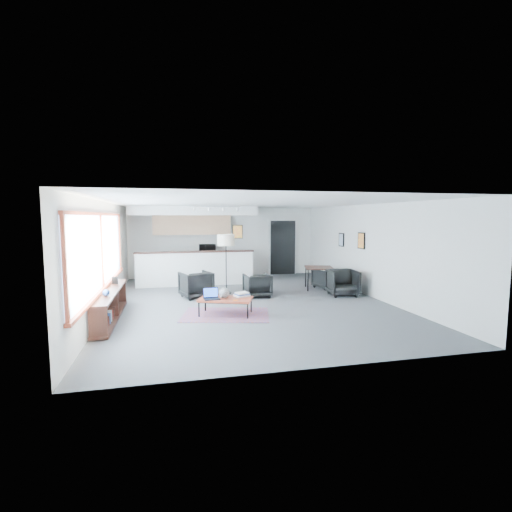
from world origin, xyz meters
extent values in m
cube|color=#48484A|center=(0.00, 0.00, -0.01)|extent=(7.00, 9.00, 0.01)
cube|color=white|center=(0.00, 0.00, 2.60)|extent=(7.00, 9.00, 0.01)
cube|color=silver|center=(0.00, 4.50, 1.30)|extent=(7.00, 0.01, 2.60)
cube|color=silver|center=(0.00, -4.50, 1.30)|extent=(7.00, 0.01, 2.60)
cube|color=silver|center=(-3.50, 0.00, 1.30)|extent=(0.01, 9.00, 2.60)
cube|color=silver|center=(3.50, 0.00, 1.30)|extent=(0.01, 9.00, 2.60)
cube|color=#8CBFFF|center=(-3.47, -0.90, 1.50)|extent=(0.02, 5.80, 1.55)
cube|color=maroon|center=(-3.44, -0.90, 0.70)|extent=(0.10, 5.95, 0.06)
cube|color=maroon|center=(-3.45, -0.90, 2.30)|extent=(0.06, 5.95, 0.06)
cube|color=maroon|center=(-3.45, -3.80, 1.50)|extent=(0.06, 0.06, 1.60)
cube|color=maroon|center=(-3.45, -0.90, 1.50)|extent=(0.06, 0.06, 1.60)
cube|color=maroon|center=(-3.45, 2.00, 1.50)|extent=(0.06, 0.06, 1.60)
cube|color=#341912|center=(-3.30, -1.00, 0.62)|extent=(0.35, 3.00, 0.05)
cube|color=#341912|center=(-3.30, -1.00, 0.05)|extent=(0.35, 3.00, 0.05)
cube|color=#341912|center=(-3.30, -2.45, 0.33)|extent=(0.33, 0.04, 0.55)
cube|color=#341912|center=(-3.30, -1.00, 0.33)|extent=(0.33, 0.04, 0.55)
cube|color=#341912|center=(-3.30, 0.45, 0.33)|extent=(0.33, 0.04, 0.55)
cube|color=#3359A5|center=(-3.30, -2.30, 0.17)|extent=(0.18, 0.04, 0.20)
cube|color=silver|center=(-3.30, -2.13, 0.18)|extent=(0.18, 0.04, 0.22)
cube|color=maroon|center=(-3.30, -1.96, 0.20)|extent=(0.18, 0.04, 0.24)
cube|color=#341912|center=(-3.30, -1.79, 0.17)|extent=(0.18, 0.04, 0.20)
cube|color=#3359A5|center=(-3.30, -1.62, 0.18)|extent=(0.18, 0.04, 0.22)
cube|color=silver|center=(-3.30, -1.45, 0.20)|extent=(0.18, 0.04, 0.24)
cube|color=maroon|center=(-3.30, -1.28, 0.17)|extent=(0.18, 0.04, 0.20)
cube|color=#341912|center=(-3.30, -1.11, 0.18)|extent=(0.18, 0.04, 0.22)
cube|color=#3359A5|center=(-3.30, -0.94, 0.20)|extent=(0.18, 0.03, 0.24)
cube|color=silver|center=(-3.30, -0.77, 0.17)|extent=(0.18, 0.03, 0.20)
cube|color=maroon|center=(-3.30, -0.60, 0.18)|extent=(0.18, 0.03, 0.22)
cube|color=#341912|center=(-3.30, -0.43, 0.20)|extent=(0.18, 0.04, 0.24)
cube|color=black|center=(-3.30, -0.20, 0.73)|extent=(0.14, 0.02, 0.18)
sphere|color=#264C99|center=(-3.28, -1.60, 0.71)|extent=(0.14, 0.14, 0.14)
cube|color=white|center=(-1.20, 2.70, 0.55)|extent=(3.80, 0.25, 1.10)
cube|color=#341912|center=(-1.20, 2.70, 1.11)|extent=(3.85, 0.32, 0.04)
cube|color=white|center=(-1.20, 4.15, 0.45)|extent=(3.80, 0.60, 0.90)
cube|color=#2D2D2D|center=(-1.20, 4.15, 0.91)|extent=(3.82, 0.62, 0.04)
cube|color=tan|center=(-1.20, 4.30, 1.95)|extent=(2.80, 0.35, 0.70)
cube|color=white|center=(-1.20, 3.60, 2.45)|extent=(4.20, 1.80, 0.30)
cube|color=black|center=(0.20, 2.71, 1.75)|extent=(0.35, 0.03, 0.45)
cube|color=orange|center=(0.20, 2.69, 1.75)|extent=(0.30, 0.01, 0.40)
cube|color=black|center=(2.30, 4.42, 1.05)|extent=(1.00, 0.12, 2.10)
cube|color=white|center=(1.78, 4.43, 1.05)|extent=(0.06, 0.10, 2.10)
cube|color=white|center=(2.82, 4.43, 1.05)|extent=(0.06, 0.10, 2.10)
cube|color=white|center=(2.30, 4.43, 2.12)|extent=(1.10, 0.10, 0.06)
cube|color=silver|center=(-0.60, 2.20, 2.56)|extent=(1.60, 0.04, 0.04)
cylinder|color=silver|center=(-1.25, 2.20, 2.48)|extent=(0.07, 0.07, 0.09)
cylinder|color=silver|center=(-0.80, 2.20, 2.48)|extent=(0.07, 0.07, 0.09)
cylinder|color=silver|center=(-0.35, 2.20, 2.48)|extent=(0.07, 0.07, 0.09)
cylinder|color=silver|center=(0.10, 2.20, 2.48)|extent=(0.07, 0.07, 0.09)
cube|color=black|center=(3.47, 0.40, 1.55)|extent=(0.03, 0.38, 0.48)
cube|color=orange|center=(3.46, 0.40, 1.55)|extent=(0.00, 0.32, 0.42)
cube|color=black|center=(3.47, 1.70, 1.50)|extent=(0.03, 0.34, 0.44)
cube|color=#859FC5|center=(3.46, 1.70, 1.50)|extent=(0.00, 0.28, 0.38)
cube|color=#5B3447|center=(-0.79, -1.19, 0.01)|extent=(2.21, 1.75, 0.01)
cube|color=maroon|center=(-0.79, -1.19, 0.37)|extent=(1.35, 1.02, 0.05)
cube|color=black|center=(-1.40, -1.26, 0.17)|extent=(0.04, 0.04, 0.35)
cube|color=black|center=(-1.21, -0.74, 0.17)|extent=(0.04, 0.04, 0.35)
cube|color=black|center=(-0.36, -1.64, 0.17)|extent=(0.04, 0.04, 0.35)
cube|color=black|center=(-0.17, -1.12, 0.17)|extent=(0.04, 0.04, 0.35)
cube|color=black|center=(-0.88, -1.45, 0.34)|extent=(1.08, 0.42, 0.03)
cube|color=black|center=(-0.69, -0.93, 0.34)|extent=(1.08, 0.42, 0.03)
cube|color=black|center=(-1.11, -1.25, 0.40)|extent=(0.37, 0.28, 0.02)
cube|color=black|center=(-1.12, -1.12, 0.53)|extent=(0.35, 0.09, 0.23)
cube|color=blue|center=(-1.12, -1.13, 0.53)|extent=(0.32, 0.07, 0.20)
sphere|color=gray|center=(-0.82, -1.17, 0.51)|extent=(0.24, 0.24, 0.24)
cube|color=silver|center=(-0.39, -1.08, 0.41)|extent=(0.39, 0.35, 0.04)
cube|color=#3359A5|center=(-0.39, -1.08, 0.45)|extent=(0.35, 0.32, 0.03)
cube|color=silver|center=(-0.39, -1.11, 0.48)|extent=(0.33, 0.29, 0.03)
cube|color=#E5590C|center=(-0.61, -1.46, 0.39)|extent=(0.12, 0.12, 0.01)
imported|color=black|center=(-1.32, 0.83, 0.40)|extent=(0.97, 0.94, 0.81)
imported|color=black|center=(0.37, 0.55, 0.36)|extent=(0.73, 0.68, 0.72)
cylinder|color=black|center=(-0.41, 1.23, 0.02)|extent=(0.33, 0.33, 0.03)
cylinder|color=black|center=(-0.41, 1.23, 0.76)|extent=(0.03, 0.03, 1.47)
cylinder|color=beige|center=(-0.41, 1.23, 1.58)|extent=(0.55, 0.55, 0.33)
cube|color=#341912|center=(2.49, 1.21, 0.68)|extent=(1.01, 1.01, 0.04)
cylinder|color=black|center=(2.04, 0.95, 0.33)|extent=(0.05, 0.05, 0.66)
cylinder|color=black|center=(2.23, 1.66, 0.33)|extent=(0.05, 0.05, 0.66)
cylinder|color=black|center=(2.75, 0.76, 0.33)|extent=(0.05, 0.05, 0.66)
cylinder|color=black|center=(2.94, 1.46, 0.33)|extent=(0.05, 0.05, 0.66)
imported|color=black|center=(2.80, 0.18, 0.35)|extent=(0.74, 0.70, 0.69)
imported|color=black|center=(2.77, 1.31, 0.29)|extent=(0.71, 0.69, 0.59)
imported|color=black|center=(-0.67, 4.15, 1.12)|extent=(0.58, 0.33, 0.38)
camera|label=1|loc=(-1.99, -9.46, 2.24)|focal=26.00mm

